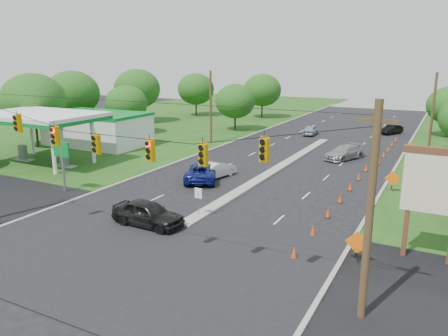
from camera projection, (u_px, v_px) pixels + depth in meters
The scene contains 40 objects.
ground at pixel (144, 251), 24.33m from camera, with size 160.00×160.00×0.00m, color black.
grass_left at pixel (51, 144), 55.00m from camera, with size 40.00×160.00×0.06m, color #1E4714.
cross_street at pixel (144, 251), 24.33m from camera, with size 160.00×14.00×0.02m, color black.
curb_left at pixel (228, 144), 54.65m from camera, with size 0.25×110.00×0.16m, color gray.
curb_right at pixel (400, 161), 45.57m from camera, with size 0.25×110.00×0.16m, color gray.
median at pixel (278, 169), 42.37m from camera, with size 1.00×34.00×0.18m, color gray.
median_sign at pixel (198, 197), 29.13m from camera, with size 0.55×0.06×2.05m.
signal_span at pixel (126, 168), 22.28m from camera, with size 25.60×0.32×9.00m.
utility_pole_far_left at pixel (211, 107), 54.63m from camera, with size 0.28×0.28×9.00m, color #422D1C.
utility_pole_far_right at pixel (432, 114), 47.69m from camera, with size 0.28×0.28×9.00m, color #422D1C.
gas_station at pixel (89, 127), 51.73m from camera, with size 18.40×19.70×5.20m.
pylon_sign at pixel (441, 188), 22.24m from camera, with size 5.90×2.30×6.12m.
cone_0 at pixel (294, 252), 23.34m from camera, with size 0.32×0.32×0.70m, color #D84110.
cone_1 at pixel (313, 230), 26.35m from camera, with size 0.32×0.32×0.70m, color #D84110.
cone_2 at pixel (328, 213), 29.35m from camera, with size 0.32×0.32×0.70m, color #D84110.
cone_3 at pixel (340, 198), 32.36m from camera, with size 0.32×0.32×0.70m, color #D84110.
cone_4 at pixel (350, 186), 35.37m from camera, with size 0.32×0.32×0.70m, color #D84110.
cone_5 at pixel (359, 176), 38.38m from camera, with size 0.32×0.32×0.70m, color #D84110.
cone_6 at pixel (366, 168), 41.38m from camera, with size 0.32×0.32×0.70m, color #D84110.
cone_7 at pixel (378, 161), 44.12m from camera, with size 0.32×0.32×0.70m, color #D84110.
cone_8 at pixel (384, 154), 47.13m from camera, with size 0.32×0.32×0.70m, color #D84110.
cone_9 at pixel (388, 149), 50.14m from camera, with size 0.32×0.32×0.70m, color #D84110.
cone_10 at pixel (392, 144), 53.14m from camera, with size 0.32×0.32×0.70m, color #D84110.
cone_11 at pixel (396, 139), 56.15m from camera, with size 0.32×0.32×0.70m, color #D84110.
work_sign_0 at pixel (357, 244), 22.64m from camera, with size 1.27×0.58×1.37m.
work_sign_1 at pixel (393, 179), 34.67m from camera, with size 1.27×0.58×1.37m.
work_sign_2 at pixel (410, 148), 46.70m from camera, with size 1.27×0.58×1.37m.
tree_1 at pixel (33, 100), 51.93m from camera, with size 7.56×7.56×8.82m.
tree_2 at pixel (126, 103), 60.74m from camera, with size 5.88×5.88×6.86m.
tree_3 at pixel (137, 89), 71.73m from camera, with size 7.56×7.56×8.82m.
tree_4 at pixel (196, 89), 80.39m from camera, with size 6.72×6.72×7.84m.
tree_5 at pixel (235, 101), 63.94m from camera, with size 5.88×5.88×6.86m.
tree_6 at pixel (262, 90), 77.57m from camera, with size 6.72×6.72×7.84m.
tree_14 at pixel (73, 93), 62.32m from camera, with size 7.56×7.56×8.82m.
black_sedan at pixel (148, 213), 27.81m from camera, with size 1.97×4.89×1.67m, color black.
white_sedan at pixel (216, 170), 39.21m from camera, with size 1.51×4.34×1.43m, color silver.
blue_pickup at pixel (202, 172), 38.28m from camera, with size 2.60×5.64×1.57m, color navy.
silver_car_far at pixel (344, 152), 46.27m from camera, with size 2.07×5.10×1.48m, color gray.
silver_car_oncoming at pixel (311, 130), 61.03m from camera, with size 1.61×4.01×1.36m, color #8F98B2.
dark_car_receding at pixel (392, 129), 61.79m from camera, with size 1.38×3.96×1.31m, color black.
Camera 1 is at (14.40, -17.82, 10.42)m, focal length 35.00 mm.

